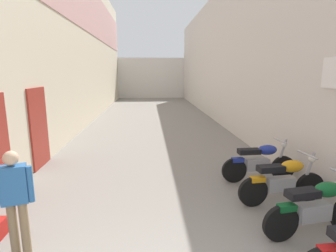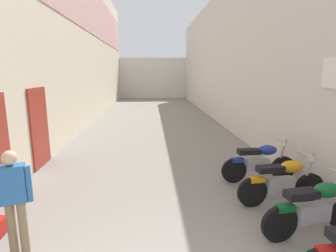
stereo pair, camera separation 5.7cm
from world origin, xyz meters
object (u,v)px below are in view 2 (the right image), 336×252
(motorcycle_third, at_px, (283,180))
(pedestrian_by_doorway, at_px, (14,196))
(motorcycle_fourth, at_px, (260,162))
(motorcycle_second, at_px, (316,207))

(motorcycle_third, distance_m, pedestrian_by_doorway, 4.71)
(motorcycle_fourth, bearing_deg, motorcycle_third, -90.00)
(pedestrian_by_doorway, bearing_deg, motorcycle_fourth, 27.80)
(motorcycle_third, height_order, pedestrian_by_doorway, pedestrian_by_doorway)
(motorcycle_third, bearing_deg, motorcycle_second, -90.00)
(motorcycle_third, bearing_deg, pedestrian_by_doorway, -164.67)
(motorcycle_second, distance_m, motorcycle_third, 1.09)
(motorcycle_third, relative_size, pedestrian_by_doorway, 1.18)
(motorcycle_fourth, bearing_deg, pedestrian_by_doorway, -152.20)
(motorcycle_fourth, distance_m, pedestrian_by_doorway, 5.13)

